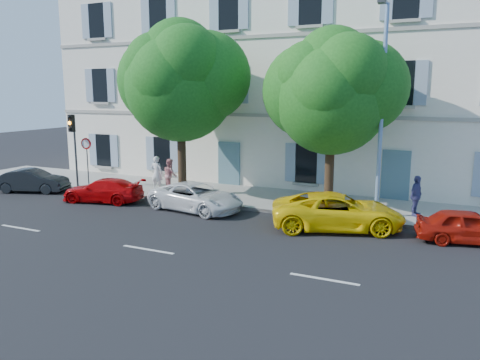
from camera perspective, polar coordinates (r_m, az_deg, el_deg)
The scene contains 17 objects.
ground at distance 19.33m, azimuth -4.15°, elevation -4.94°, with size 90.00×90.00×0.00m, color black.
sidewalk at distance 23.18m, azimuth 1.17°, elevation -2.09°, with size 36.00×4.50×0.15m, color #A09E96.
kerb at distance 21.26m, azimuth -1.18°, elevation -3.24°, with size 36.00×0.16×0.16m, color #9E998E.
building at distance 27.99m, azimuth 6.06°, elevation 12.26°, with size 28.00×7.00×12.00m, color white.
car_dark_sedan at distance 26.92m, azimuth -24.00°, elevation -0.07°, with size 1.29×3.69×1.21m, color black.
car_red_coupe at distance 23.33m, azimuth -16.35°, elevation -1.21°, with size 1.58×3.89×1.13m, color #C30507.
car_white_coupe at distance 20.84m, azimuth -5.41°, elevation -2.07°, with size 2.03×4.41×1.22m, color white.
car_yellow_supercar at distance 18.32m, azimuth 11.81°, elevation -3.77°, with size 2.31×5.00×1.39m, color yellow.
car_red_hatchback at distance 18.16m, azimuth 26.10°, elevation -5.11°, with size 1.40×3.48×1.19m, color #A8160A.
tree_left at distance 23.07m, azimuth -7.30°, elevation 11.21°, with size 5.31×5.31×8.23m.
tree_right at distance 20.46m, azimuth 11.14°, elevation 9.79°, with size 4.86×4.86×7.48m.
traffic_light at distance 26.50m, azimuth -19.70°, elevation 5.20°, with size 0.31×0.44×3.88m.
road_sign at distance 26.48m, azimuth -18.19°, elevation 3.31°, with size 0.61×0.12×2.63m.
street_lamp at distance 19.29m, azimuth 16.89°, elevation 9.41°, with size 0.28×1.79×8.42m.
pedestrian_a at distance 24.61m, azimuth -10.10°, elevation 0.81°, with size 0.66×0.43×1.80m, color silver.
pedestrian_b at distance 24.43m, azimuth -8.51°, elevation 0.64°, with size 0.81×0.63×1.67m, color #CD8387.
pedestrian_c at distance 20.52m, azimuth 20.67°, elevation -1.83°, with size 0.99×0.41×1.69m, color #484783.
Camera 1 is at (9.06, -16.27, 5.18)m, focal length 35.00 mm.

